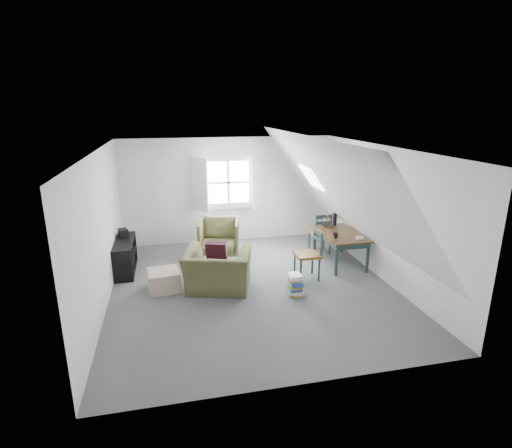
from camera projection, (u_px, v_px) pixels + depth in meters
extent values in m
plane|color=#4D4E53|center=(252.00, 287.00, 7.32)|extent=(5.50, 5.50, 0.00)
plane|color=white|center=(252.00, 149.00, 6.61)|extent=(5.50, 5.50, 0.00)
plane|color=silver|center=(228.00, 190.00, 9.54)|extent=(5.00, 0.00, 5.00)
plane|color=silver|center=(304.00, 289.00, 4.39)|extent=(5.00, 0.00, 5.00)
plane|color=silver|center=(101.00, 231.00, 6.44)|extent=(0.00, 5.50, 5.50)
plane|color=silver|center=(382.00, 213.00, 7.49)|extent=(0.00, 5.50, 5.50)
plane|color=white|center=(159.00, 196.00, 6.49)|extent=(3.19, 5.50, 4.48)
plane|color=white|center=(337.00, 188.00, 7.14)|extent=(3.19, 5.50, 4.48)
cube|color=white|center=(228.00, 182.00, 9.47)|extent=(1.30, 0.04, 1.30)
cube|color=white|center=(200.00, 185.00, 9.17)|extent=(0.35, 0.35, 1.25)
cube|color=white|center=(257.00, 182.00, 9.46)|extent=(0.35, 0.35, 1.25)
cube|color=white|center=(228.00, 182.00, 9.46)|extent=(1.00, 0.02, 1.00)
cube|color=white|center=(228.00, 182.00, 9.44)|extent=(1.08, 0.04, 0.05)
cube|color=white|center=(228.00, 182.00, 9.44)|extent=(0.05, 0.04, 1.08)
cube|color=white|center=(311.00, 178.00, 8.37)|extent=(0.35, 0.75, 0.47)
imported|color=#474929|center=(218.00, 289.00, 7.24)|extent=(1.38, 1.28, 0.75)
imported|color=#474929|center=(220.00, 254.00, 8.95)|extent=(1.02, 1.04, 0.80)
cube|color=#360E1D|center=(216.00, 251.00, 7.19)|extent=(0.42, 0.32, 0.39)
cube|color=tan|center=(164.00, 280.00, 7.16)|extent=(0.59, 0.59, 0.36)
cube|color=#352312|center=(341.00, 234.00, 8.26)|extent=(0.80, 1.33, 0.04)
cube|color=#1F3532|center=(340.00, 237.00, 8.28)|extent=(0.71, 1.24, 0.11)
cylinder|color=#1F3532|center=(337.00, 260.00, 7.73)|extent=(0.06, 0.06, 0.63)
cylinder|color=#1F3532|center=(368.00, 258.00, 7.87)|extent=(0.06, 0.06, 0.63)
cylinder|color=#1F3532|center=(315.00, 241.00, 8.84)|extent=(0.06, 0.06, 0.63)
cylinder|color=#1F3532|center=(342.00, 239.00, 8.98)|extent=(0.06, 0.06, 0.63)
sphere|color=silver|center=(326.00, 222.00, 8.61)|extent=(0.22, 0.22, 0.22)
cylinder|color=silver|center=(326.00, 215.00, 8.57)|extent=(0.07, 0.07, 0.12)
cylinder|color=black|center=(335.00, 219.00, 8.75)|extent=(0.09, 0.09, 0.27)
cylinder|color=#3F2D1E|center=(336.00, 206.00, 8.67)|extent=(0.03, 0.06, 0.49)
cylinder|color=#3F2D1E|center=(336.00, 206.00, 8.68)|extent=(0.05, 0.07, 0.49)
cylinder|color=#3F2D1E|center=(335.00, 206.00, 8.65)|extent=(0.06, 0.08, 0.49)
imported|color=black|center=(335.00, 238.00, 7.92)|extent=(0.14, 0.14, 0.10)
cube|color=white|center=(360.00, 238.00, 7.87)|extent=(0.14, 0.10, 0.04)
cube|color=brown|center=(320.00, 233.00, 8.91)|extent=(0.44, 0.44, 0.05)
cylinder|color=#1F3532|center=(324.00, 240.00, 9.19)|extent=(0.04, 0.04, 0.45)
cylinder|color=#1F3532|center=(330.00, 245.00, 8.85)|extent=(0.04, 0.04, 0.45)
cylinder|color=#1F3532|center=(309.00, 241.00, 9.11)|extent=(0.04, 0.04, 0.45)
cylinder|color=#1F3532|center=(315.00, 246.00, 8.78)|extent=(0.04, 0.04, 0.45)
cylinder|color=#1F3532|center=(331.00, 225.00, 8.70)|extent=(0.04, 0.04, 0.47)
cylinder|color=#1F3532|center=(316.00, 226.00, 8.63)|extent=(0.04, 0.04, 0.47)
cube|color=#1F3532|center=(324.00, 217.00, 8.61)|extent=(0.36, 0.03, 0.08)
cube|color=#1F3532|center=(324.00, 223.00, 8.65)|extent=(0.36, 0.03, 0.06)
cube|color=brown|center=(307.00, 255.00, 7.56)|extent=(0.45, 0.45, 0.05)
cylinder|color=#1F3532|center=(295.00, 264.00, 7.76)|extent=(0.04, 0.04, 0.46)
cylinder|color=#1F3532|center=(312.00, 263.00, 7.84)|extent=(0.04, 0.04, 0.46)
cylinder|color=#1F3532|center=(301.00, 271.00, 7.42)|extent=(0.04, 0.04, 0.46)
cylinder|color=#1F3532|center=(319.00, 270.00, 7.50)|extent=(0.04, 0.04, 0.46)
cylinder|color=#1F3532|center=(314.00, 239.00, 7.70)|extent=(0.04, 0.04, 0.48)
cylinder|color=#1F3532|center=(321.00, 245.00, 7.36)|extent=(0.04, 0.04, 0.48)
cube|color=#1F3532|center=(318.00, 232.00, 7.48)|extent=(0.03, 0.36, 0.09)
cube|color=#1F3532|center=(318.00, 239.00, 7.52)|extent=(0.03, 0.36, 0.06)
cube|color=black|center=(125.00, 270.00, 8.05)|extent=(0.41, 1.24, 0.03)
cube|color=black|center=(124.00, 256.00, 7.96)|extent=(0.41, 1.24, 0.03)
cube|color=black|center=(122.00, 241.00, 7.88)|extent=(0.41, 1.24, 0.03)
cube|color=black|center=(121.00, 267.00, 7.40)|extent=(0.41, 0.03, 0.62)
cube|color=black|center=(126.00, 246.00, 8.53)|extent=(0.41, 0.03, 0.62)
cube|color=#264C99|center=(123.00, 271.00, 7.68)|extent=(0.19, 0.21, 0.23)
cube|color=red|center=(125.00, 263.00, 8.11)|extent=(0.19, 0.25, 0.23)
cube|color=white|center=(122.00, 254.00, 7.74)|extent=(0.19, 0.23, 0.21)
cube|color=black|center=(123.00, 233.00, 8.08)|extent=(0.23, 0.26, 0.18)
cube|color=#B29933|center=(296.00, 294.00, 7.02)|extent=(0.20, 0.26, 0.03)
cube|color=white|center=(295.00, 292.00, 7.02)|extent=(0.26, 0.29, 0.03)
cube|color=white|center=(297.00, 290.00, 7.00)|extent=(0.21, 0.28, 0.03)
cube|color=#337F4C|center=(294.00, 289.00, 6.98)|extent=(0.21, 0.27, 0.03)
cube|color=#264C99|center=(296.00, 288.00, 6.96)|extent=(0.23, 0.30, 0.02)
cube|color=#B29933|center=(295.00, 286.00, 6.97)|extent=(0.20, 0.26, 0.02)
cube|color=#B29933|center=(295.00, 284.00, 6.98)|extent=(0.23, 0.29, 0.03)
cube|color=#264C99|center=(297.00, 283.00, 6.94)|extent=(0.23, 0.30, 0.03)
cube|color=#264C99|center=(296.00, 282.00, 6.93)|extent=(0.24, 0.29, 0.03)
cube|color=#B29933|center=(295.00, 279.00, 6.96)|extent=(0.21, 0.27, 0.03)
cube|color=white|center=(295.00, 277.00, 6.94)|extent=(0.22, 0.25, 0.04)
cube|color=white|center=(295.00, 275.00, 6.94)|extent=(0.22, 0.26, 0.03)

